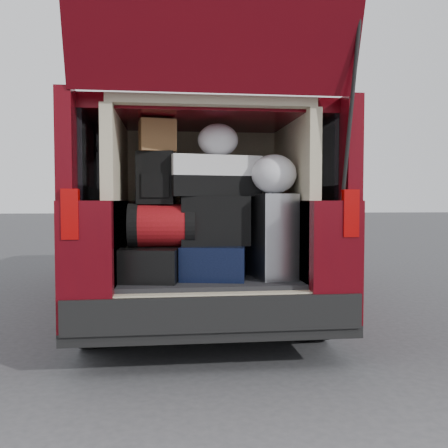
{
  "coord_description": "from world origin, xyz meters",
  "views": [
    {
      "loc": [
        -0.27,
        -3.22,
        1.1
      ],
      "look_at": [
        0.12,
        0.2,
        0.93
      ],
      "focal_mm": 38.0,
      "sensor_mm": 36.0,
      "label": 1
    }
  ],
  "objects_px": {
    "navy_hardshell": "(215,261)",
    "backpack": "(156,178)",
    "silver_roller": "(272,236)",
    "red_duffel": "(161,225)",
    "twotone_duffel": "(213,177)",
    "black_hardshell": "(152,262)",
    "black_soft_case": "(214,221)"
  },
  "relations": [
    {
      "from": "red_duffel",
      "to": "backpack",
      "type": "height_order",
      "value": "backpack"
    },
    {
      "from": "black_hardshell",
      "to": "silver_roller",
      "type": "bearing_deg",
      "value": 5.8
    },
    {
      "from": "red_duffel",
      "to": "twotone_duffel",
      "type": "height_order",
      "value": "twotone_duffel"
    },
    {
      "from": "silver_roller",
      "to": "red_duffel",
      "type": "relative_size",
      "value": 1.31
    },
    {
      "from": "black_hardshell",
      "to": "backpack",
      "type": "height_order",
      "value": "backpack"
    },
    {
      "from": "silver_roller",
      "to": "backpack",
      "type": "distance_m",
      "value": 0.92
    },
    {
      "from": "navy_hardshell",
      "to": "black_soft_case",
      "type": "relative_size",
      "value": 1.12
    },
    {
      "from": "red_duffel",
      "to": "black_hardshell",
      "type": "bearing_deg",
      "value": 158.69
    },
    {
      "from": "silver_roller",
      "to": "red_duffel",
      "type": "distance_m",
      "value": 0.79
    },
    {
      "from": "black_hardshell",
      "to": "navy_hardshell",
      "type": "relative_size",
      "value": 1.06
    },
    {
      "from": "silver_roller",
      "to": "twotone_duffel",
      "type": "height_order",
      "value": "twotone_duffel"
    },
    {
      "from": "red_duffel",
      "to": "navy_hardshell",
      "type": "bearing_deg",
      "value": 6.43
    },
    {
      "from": "backpack",
      "to": "twotone_duffel",
      "type": "bearing_deg",
      "value": 15.48
    },
    {
      "from": "backpack",
      "to": "twotone_duffel",
      "type": "height_order",
      "value": "backpack"
    },
    {
      "from": "navy_hardshell",
      "to": "twotone_duffel",
      "type": "relative_size",
      "value": 0.84
    },
    {
      "from": "red_duffel",
      "to": "black_soft_case",
      "type": "bearing_deg",
      "value": 4.36
    },
    {
      "from": "black_hardshell",
      "to": "twotone_duffel",
      "type": "height_order",
      "value": "twotone_duffel"
    },
    {
      "from": "silver_roller",
      "to": "twotone_duffel",
      "type": "relative_size",
      "value": 0.94
    },
    {
      "from": "red_duffel",
      "to": "twotone_duffel",
      "type": "relative_size",
      "value": 0.72
    },
    {
      "from": "navy_hardshell",
      "to": "backpack",
      "type": "distance_m",
      "value": 0.72
    },
    {
      "from": "black_hardshell",
      "to": "backpack",
      "type": "distance_m",
      "value": 0.6
    },
    {
      "from": "silver_roller",
      "to": "twotone_duffel",
      "type": "bearing_deg",
      "value": 157.37
    },
    {
      "from": "black_hardshell",
      "to": "red_duffel",
      "type": "height_order",
      "value": "red_duffel"
    },
    {
      "from": "black_soft_case",
      "to": "backpack",
      "type": "bearing_deg",
      "value": -178.46
    },
    {
      "from": "navy_hardshell",
      "to": "silver_roller",
      "type": "xyz_separation_m",
      "value": [
        0.4,
        -0.07,
        0.18
      ]
    },
    {
      "from": "black_hardshell",
      "to": "backpack",
      "type": "bearing_deg",
      "value": -11.95
    },
    {
      "from": "backpack",
      "to": "twotone_duffel",
      "type": "distance_m",
      "value": 0.41
    },
    {
      "from": "silver_roller",
      "to": "twotone_duffel",
      "type": "xyz_separation_m",
      "value": [
        -0.41,
        0.1,
        0.42
      ]
    },
    {
      "from": "silver_roller",
      "to": "red_duffel",
      "type": "xyz_separation_m",
      "value": [
        -0.78,
        0.03,
        0.08
      ]
    },
    {
      "from": "backpack",
      "to": "silver_roller",
      "type": "bearing_deg",
      "value": 4.2
    },
    {
      "from": "red_duffel",
      "to": "black_soft_case",
      "type": "height_order",
      "value": "black_soft_case"
    },
    {
      "from": "twotone_duffel",
      "to": "navy_hardshell",
      "type": "bearing_deg",
      "value": -81.99
    }
  ]
}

